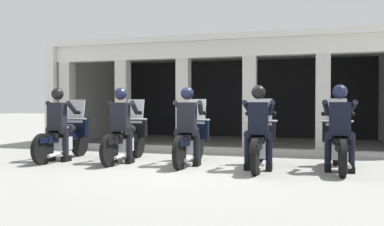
% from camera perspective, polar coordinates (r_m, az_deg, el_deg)
% --- Properties ---
extents(ground_plane, '(80.00, 80.00, 0.00)m').
position_cam_1_polar(ground_plane, '(10.80, 3.71, -5.32)').
color(ground_plane, gray).
extents(station_building, '(10.32, 5.30, 3.11)m').
position_cam_1_polar(station_building, '(13.33, 5.87, 4.49)').
color(station_building, black).
rests_on(station_building, ground).
extents(kerb_strip, '(9.82, 0.24, 0.12)m').
position_cam_1_polar(kerb_strip, '(10.30, 2.88, -5.30)').
color(kerb_strip, '#B7B5AD').
rests_on(kerb_strip, ground).
extents(motorcycle_far_left, '(0.62, 2.04, 1.35)m').
position_cam_1_polar(motorcycle_far_left, '(9.26, -17.83, -3.34)').
color(motorcycle_far_left, black).
rests_on(motorcycle_far_left, ground).
extents(police_officer_far_left, '(0.63, 0.61, 1.58)m').
position_cam_1_polar(police_officer_far_left, '(9.00, -18.85, -0.68)').
color(police_officer_far_left, black).
rests_on(police_officer_far_left, ground).
extents(motorcycle_left, '(0.62, 2.04, 1.35)m').
position_cam_1_polar(motorcycle_left, '(8.66, -9.40, -3.61)').
color(motorcycle_left, black).
rests_on(motorcycle_left, ground).
extents(police_officer_left, '(0.63, 0.61, 1.58)m').
position_cam_1_polar(police_officer_left, '(8.38, -10.24, -0.77)').
color(police_officer_left, black).
rests_on(police_officer_left, ground).
extents(motorcycle_center, '(0.62, 2.04, 1.35)m').
position_cam_1_polar(motorcycle_center, '(8.19, -0.11, -3.86)').
color(motorcycle_center, black).
rests_on(motorcycle_center, ground).
extents(police_officer_center, '(0.63, 0.61, 1.58)m').
position_cam_1_polar(police_officer_center, '(7.90, -0.68, -0.86)').
color(police_officer_center, black).
rests_on(police_officer_center, ground).
extents(motorcycle_right, '(0.62, 2.04, 1.35)m').
position_cam_1_polar(motorcycle_right, '(7.72, 9.82, -4.18)').
color(motorcycle_right, black).
rests_on(motorcycle_right, ground).
extents(police_officer_right, '(0.63, 0.61, 1.58)m').
position_cam_1_polar(police_officer_right, '(7.41, 9.60, -1.01)').
color(police_officer_right, black).
rests_on(police_officer_right, ground).
extents(motorcycle_far_right, '(0.62, 2.04, 1.35)m').
position_cam_1_polar(motorcycle_far_right, '(7.90, 20.42, -4.12)').
color(motorcycle_far_right, black).
rests_on(motorcycle_far_right, ground).
extents(police_officer_far_right, '(0.63, 0.61, 1.58)m').
position_cam_1_polar(police_officer_far_right, '(7.59, 20.62, -1.02)').
color(police_officer_far_right, black).
rests_on(police_officer_far_right, ground).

